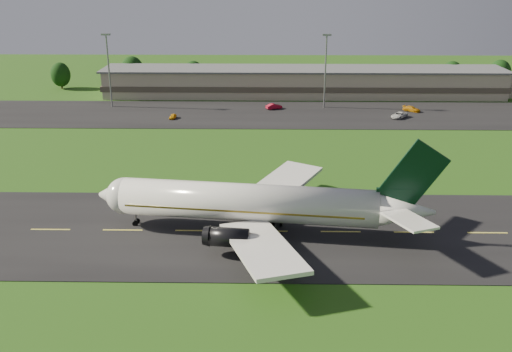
{
  "coord_description": "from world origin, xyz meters",
  "views": [
    {
      "loc": [
        -11.43,
        -77.69,
        37.81
      ],
      "look_at": [
        -12.9,
        8.0,
        6.0
      ],
      "focal_mm": 40.0,
      "sensor_mm": 36.0,
      "label": 1
    }
  ],
  "objects_px": {
    "light_mast_west": "(108,62)",
    "service_vehicle_d": "(412,109)",
    "airliner": "(254,203)",
    "terminal": "(324,82)",
    "light_mast_centre": "(326,62)",
    "service_vehicle_a": "(173,116)",
    "service_vehicle_b": "(274,106)",
    "service_vehicle_c": "(399,115)"
  },
  "relations": [
    {
      "from": "airliner",
      "to": "terminal",
      "type": "distance_m",
      "value": 98.25
    },
    {
      "from": "light_mast_centre",
      "to": "service_vehicle_a",
      "type": "distance_m",
      "value": 44.43
    },
    {
      "from": "light_mast_centre",
      "to": "service_vehicle_c",
      "type": "xyz_separation_m",
      "value": [
        18.65,
        -11.54,
        -11.89
      ]
    },
    {
      "from": "service_vehicle_c",
      "to": "service_vehicle_d",
      "type": "xyz_separation_m",
      "value": [
        4.94,
        7.12,
        -0.05
      ]
    },
    {
      "from": "terminal",
      "to": "service_vehicle_a",
      "type": "relative_size",
      "value": 42.37
    },
    {
      "from": "terminal",
      "to": "service_vehicle_d",
      "type": "height_order",
      "value": "terminal"
    },
    {
      "from": "light_mast_west",
      "to": "service_vehicle_c",
      "type": "relative_size",
      "value": 3.79
    },
    {
      "from": "service_vehicle_b",
      "to": "service_vehicle_c",
      "type": "relative_size",
      "value": 0.84
    },
    {
      "from": "service_vehicle_a",
      "to": "service_vehicle_c",
      "type": "height_order",
      "value": "service_vehicle_c"
    },
    {
      "from": "terminal",
      "to": "light_mast_centre",
      "type": "height_order",
      "value": "light_mast_centre"
    },
    {
      "from": "service_vehicle_b",
      "to": "service_vehicle_d",
      "type": "distance_m",
      "value": 37.75
    },
    {
      "from": "service_vehicle_a",
      "to": "light_mast_west",
      "type": "bearing_deg",
      "value": 152.19
    },
    {
      "from": "light_mast_centre",
      "to": "service_vehicle_d",
      "type": "bearing_deg",
      "value": -10.61
    },
    {
      "from": "airliner",
      "to": "light_mast_centre",
      "type": "distance_m",
      "value": 82.52
    },
    {
      "from": "airliner",
      "to": "service_vehicle_a",
      "type": "xyz_separation_m",
      "value": [
        -22.54,
        66.88,
        -3.98
      ]
    },
    {
      "from": "service_vehicle_c",
      "to": "light_mast_west",
      "type": "bearing_deg",
      "value": -145.56
    },
    {
      "from": "light_mast_west",
      "to": "service_vehicle_d",
      "type": "height_order",
      "value": "light_mast_west"
    },
    {
      "from": "airliner",
      "to": "light_mast_centre",
      "type": "xyz_separation_m",
      "value": [
        18.13,
        80.1,
        8.08
      ]
    },
    {
      "from": "light_mast_centre",
      "to": "service_vehicle_a",
      "type": "relative_size",
      "value": 5.95
    },
    {
      "from": "terminal",
      "to": "service_vehicle_a",
      "type": "height_order",
      "value": "terminal"
    },
    {
      "from": "light_mast_centre",
      "to": "service_vehicle_b",
      "type": "height_order",
      "value": "light_mast_centre"
    },
    {
      "from": "light_mast_west",
      "to": "service_vehicle_c",
      "type": "distance_m",
      "value": 80.38
    },
    {
      "from": "service_vehicle_d",
      "to": "airliner",
      "type": "bearing_deg",
      "value": -171.08
    },
    {
      "from": "service_vehicle_c",
      "to": "service_vehicle_d",
      "type": "relative_size",
      "value": 1.11
    },
    {
      "from": "terminal",
      "to": "service_vehicle_d",
      "type": "relative_size",
      "value": 30.05
    },
    {
      "from": "service_vehicle_a",
      "to": "terminal",
      "type": "bearing_deg",
      "value": 41.52
    },
    {
      "from": "light_mast_west",
      "to": "service_vehicle_d",
      "type": "relative_size",
      "value": 4.22
    },
    {
      "from": "airliner",
      "to": "service_vehicle_d",
      "type": "xyz_separation_m",
      "value": [
        41.71,
        75.68,
        -3.86
      ]
    },
    {
      "from": "airliner",
      "to": "light_mast_west",
      "type": "height_order",
      "value": "light_mast_west"
    },
    {
      "from": "light_mast_west",
      "to": "service_vehicle_a",
      "type": "xyz_separation_m",
      "value": [
        19.33,
        -13.22,
        -12.05
      ]
    },
    {
      "from": "light_mast_west",
      "to": "service_vehicle_d",
      "type": "xyz_separation_m",
      "value": [
        83.59,
        -4.42,
        -11.94
      ]
    },
    {
      "from": "terminal",
      "to": "service_vehicle_b",
      "type": "distance_m",
      "value": 24.32
    },
    {
      "from": "airliner",
      "to": "service_vehicle_d",
      "type": "distance_m",
      "value": 86.5
    },
    {
      "from": "light_mast_centre",
      "to": "service_vehicle_d",
      "type": "distance_m",
      "value": 26.8
    },
    {
      "from": "service_vehicle_d",
      "to": "service_vehicle_b",
      "type": "bearing_deg",
      "value": 124.54
    },
    {
      "from": "terminal",
      "to": "light_mast_west",
      "type": "relative_size",
      "value": 7.13
    },
    {
      "from": "service_vehicle_a",
      "to": "service_vehicle_c",
      "type": "relative_size",
      "value": 0.64
    },
    {
      "from": "light_mast_west",
      "to": "terminal",
      "type": "bearing_deg",
      "value": 14.76
    },
    {
      "from": "terminal",
      "to": "service_vehicle_d",
      "type": "xyz_separation_m",
      "value": [
        22.19,
        -20.6,
        -3.19
      ]
    },
    {
      "from": "light_mast_west",
      "to": "service_vehicle_c",
      "type": "bearing_deg",
      "value": -8.35
    },
    {
      "from": "service_vehicle_b",
      "to": "light_mast_west",
      "type": "bearing_deg",
      "value": 61.59
    },
    {
      "from": "airliner",
      "to": "light_mast_west",
      "type": "bearing_deg",
      "value": 124.43
    }
  ]
}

